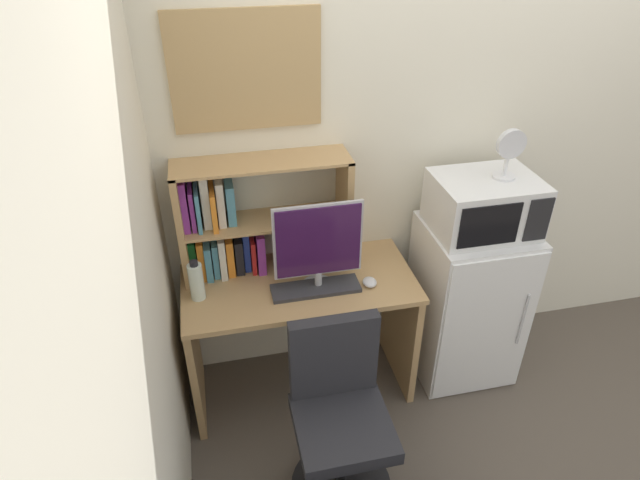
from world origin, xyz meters
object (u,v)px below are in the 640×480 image
object	(u,v)px
keyboard	(316,288)
desk_fan	(510,151)
water_bottle	(196,281)
monitor	(318,245)
microwave	(484,205)
desk_chair	(339,424)
computer_mouse	(370,282)
wall_corkboard	(246,71)
mini_fridge	(466,301)
hutch_bookshelf	(239,222)

from	to	relation	value
keyboard	desk_fan	distance (m)	1.13
water_bottle	desk_fan	xyz separation A→B (m)	(1.51, 0.00, 0.52)
water_bottle	monitor	bearing A→B (deg)	-4.25
microwave	desk_chair	bearing A→B (deg)	-145.70
computer_mouse	desk_fan	bearing A→B (deg)	7.00
microwave	desk_fan	xyz separation A→B (m)	(0.08, -0.01, 0.28)
water_bottle	computer_mouse	bearing A→B (deg)	-5.59
desk_fan	wall_corkboard	size ratio (longest dim) A/B	0.37
keyboard	desk_chair	world-z (taller)	desk_chair
computer_mouse	mini_fridge	distance (m)	0.67
hutch_bookshelf	microwave	world-z (taller)	hutch_bookshelf
keyboard	wall_corkboard	bearing A→B (deg)	123.31
hutch_bookshelf	monitor	world-z (taller)	hutch_bookshelf
keyboard	mini_fridge	bearing A→B (deg)	4.44
water_bottle	wall_corkboard	bearing A→B (deg)	41.56
keyboard	computer_mouse	size ratio (longest dim) A/B	5.24
water_bottle	desk_fan	distance (m)	1.59
hutch_bookshelf	desk_fan	xyz separation A→B (m)	(1.28, -0.19, 0.34)
keyboard	water_bottle	xyz separation A→B (m)	(-0.56, 0.06, 0.09)
desk_fan	wall_corkboard	bearing A→B (deg)	166.30
hutch_bookshelf	desk_fan	size ratio (longest dim) A/B	3.37
monitor	water_bottle	world-z (taller)	monitor
water_bottle	wall_corkboard	world-z (taller)	wall_corkboard
monitor	water_bottle	distance (m)	0.60
hutch_bookshelf	computer_mouse	xyz separation A→B (m)	(0.60, -0.28, -0.26)
keyboard	monitor	bearing A→B (deg)	49.31
water_bottle	desk_chair	distance (m)	0.92
keyboard	water_bottle	bearing A→B (deg)	173.55
wall_corkboard	water_bottle	bearing A→B (deg)	-138.44
mini_fridge	microwave	bearing A→B (deg)	89.88
hutch_bookshelf	mini_fridge	size ratio (longest dim) A/B	0.89
water_bottle	mini_fridge	xyz separation A→B (m)	(1.43, 0.00, -0.37)
hutch_bookshelf	wall_corkboard	xyz separation A→B (m)	(0.10, 0.09, 0.70)
desk_fan	desk_chair	distance (m)	1.48
mini_fridge	water_bottle	bearing A→B (deg)	-179.83
monitor	desk_chair	size ratio (longest dim) A/B	0.52
computer_mouse	wall_corkboard	bearing A→B (deg)	143.47
hutch_bookshelf	wall_corkboard	size ratio (longest dim) A/B	1.25
monitor	computer_mouse	size ratio (longest dim) A/B	5.59
hutch_bookshelf	mini_fridge	xyz separation A→B (m)	(1.20, -0.19, -0.55)
computer_mouse	desk_fan	size ratio (longest dim) A/B	0.33
monitor	water_bottle	xyz separation A→B (m)	(-0.58, 0.04, -0.15)
hutch_bookshelf	keyboard	distance (m)	0.50
keyboard	microwave	world-z (taller)	microwave
computer_mouse	water_bottle	xyz separation A→B (m)	(-0.83, 0.08, 0.08)
water_bottle	microwave	xyz separation A→B (m)	(1.43, 0.01, 0.24)
keyboard	mini_fridge	distance (m)	0.92
monitor	computer_mouse	distance (m)	0.34
computer_mouse	desk_chair	size ratio (longest dim) A/B	0.09
water_bottle	microwave	world-z (taller)	microwave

